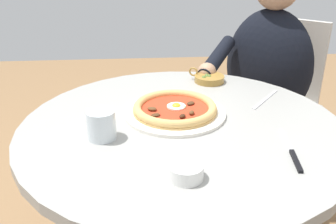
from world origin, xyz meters
name	(u,v)px	position (x,y,z in m)	size (l,w,h in m)	color
dining_table	(182,166)	(0.00, 0.00, 0.57)	(0.92, 0.92, 0.71)	#999993
pizza_on_plate	(175,110)	(0.07, 0.01, 0.73)	(0.30, 0.30, 0.03)	white
water_glass	(102,127)	(-0.06, 0.22, 0.74)	(0.08, 0.08, 0.08)	silver
steak_knife	(293,155)	(-0.19, -0.25, 0.71)	(0.21, 0.04, 0.01)	silver
ramekin_capers	(186,171)	(-0.26, 0.02, 0.73)	(0.08, 0.08, 0.03)	white
olive_pan	(209,78)	(0.33, -0.13, 0.72)	(0.11, 0.13, 0.05)	olive
fork_utensil	(266,99)	(0.16, -0.29, 0.71)	(0.15, 0.13, 0.00)	#BCBCC1
diner_person	(263,111)	(0.55, -0.42, 0.48)	(0.43, 0.55, 1.10)	#282833
cafe_chair_diner	(275,94)	(0.66, -0.51, 0.52)	(0.56, 0.56, 0.85)	beige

